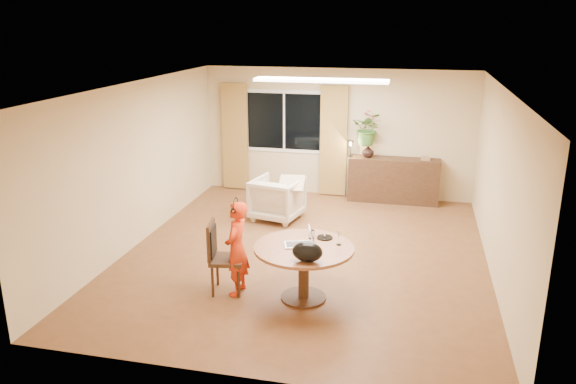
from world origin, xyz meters
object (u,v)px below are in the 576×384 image
Objects in this scene: armchair at (277,199)px; sideboard at (393,180)px; dining_table at (304,258)px; child at (237,248)px; dining_chair at (227,257)px.

sideboard reaches higher than armchair.
dining_table is 0.89m from child.
dining_chair is 0.20m from child.
child is 2.98m from armchair.
child is (0.14, -0.01, 0.15)m from dining_chair.
child is at bearing 105.56° from armchair.
dining_chair is (-1.03, -0.02, -0.09)m from dining_table.
dining_table is 1.01× the size of child.
child is at bearing -112.13° from sideboard.
dining_chair is at bearing -113.70° from sideboard.
armchair is 2.53m from sideboard.
armchair is at bearing -142.91° from sideboard.
dining_chair reaches higher than dining_table.
dining_table is 3.13m from armchair.
dining_chair is 0.55× the size of sideboard.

